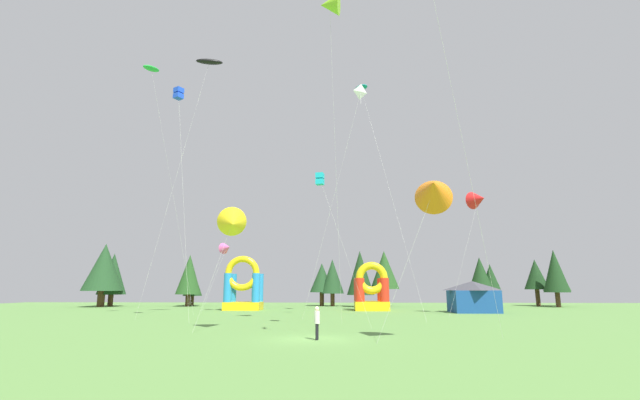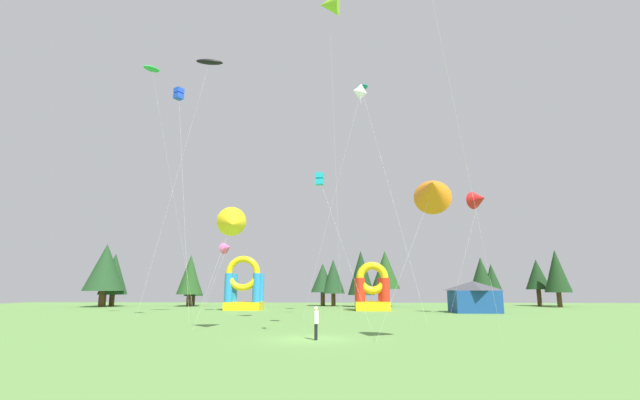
{
  "view_description": "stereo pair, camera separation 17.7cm",
  "coord_description": "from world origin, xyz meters",
  "px_view_note": "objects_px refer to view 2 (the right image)",
  "views": [
    {
      "loc": [
        1.47,
        -26.19,
        2.98
      ],
      "look_at": [
        0.0,
        12.86,
        10.82
      ],
      "focal_mm": 24.35,
      "sensor_mm": 36.0,
      "label": 1
    },
    {
      "loc": [
        1.64,
        -26.18,
        2.98
      ],
      "look_at": [
        0.0,
        12.86,
        10.82
      ],
      "focal_mm": 24.35,
      "sensor_mm": 36.0,
      "label": 2
    }
  ],
  "objects_px": {
    "kite_yellow_delta": "(232,223)",
    "kite_red_delta": "(479,199)",
    "kite_pink_delta": "(227,248)",
    "kite_blue_box": "(179,94)",
    "kite_lime_delta": "(329,5)",
    "festival_tent": "(474,297)",
    "person_near_camera": "(316,320)",
    "kite_black_parafoil": "(210,62)",
    "inflatable_orange_dome": "(372,293)",
    "kite_green_parafoil": "(152,70)",
    "kite_orange_delta": "(432,190)",
    "inflatable_red_slide": "(244,289)",
    "kite_white_diamond": "(361,94)",
    "kite_cyan_box": "(320,179)",
    "kite_teal_parafoil": "(361,88)"
  },
  "relations": [
    {
      "from": "kite_green_parafoil",
      "to": "person_near_camera",
      "type": "distance_m",
      "value": 33.61
    },
    {
      "from": "kite_cyan_box",
      "to": "kite_pink_delta",
      "type": "bearing_deg",
      "value": 120.88
    },
    {
      "from": "kite_green_parafoil",
      "to": "kite_blue_box",
      "type": "relative_size",
      "value": 1.17
    },
    {
      "from": "kite_orange_delta",
      "to": "kite_teal_parafoil",
      "type": "bearing_deg",
      "value": 95.93
    },
    {
      "from": "kite_green_parafoil",
      "to": "kite_orange_delta",
      "type": "height_order",
      "value": "kite_green_parafoil"
    },
    {
      "from": "inflatable_red_slide",
      "to": "festival_tent",
      "type": "xyz_separation_m",
      "value": [
        28.56,
        -4.16,
        -0.82
      ]
    },
    {
      "from": "kite_green_parafoil",
      "to": "inflatable_red_slide",
      "type": "distance_m",
      "value": 28.99
    },
    {
      "from": "kite_pink_delta",
      "to": "inflatable_orange_dome",
      "type": "height_order",
      "value": "kite_pink_delta"
    },
    {
      "from": "kite_orange_delta",
      "to": "kite_pink_delta",
      "type": "bearing_deg",
      "value": 122.19
    },
    {
      "from": "kite_green_parafoil",
      "to": "inflatable_red_slide",
      "type": "bearing_deg",
      "value": 67.97
    },
    {
      "from": "kite_blue_box",
      "to": "kite_lime_delta",
      "type": "distance_m",
      "value": 17.02
    },
    {
      "from": "kite_pink_delta",
      "to": "kite_lime_delta",
      "type": "bearing_deg",
      "value": -59.36
    },
    {
      "from": "kite_pink_delta",
      "to": "kite_green_parafoil",
      "type": "bearing_deg",
      "value": -110.85
    },
    {
      "from": "kite_red_delta",
      "to": "person_near_camera",
      "type": "bearing_deg",
      "value": -127.34
    },
    {
      "from": "inflatable_red_slide",
      "to": "kite_lime_delta",
      "type": "bearing_deg",
      "value": -65.49
    },
    {
      "from": "kite_red_delta",
      "to": "kite_yellow_delta",
      "type": "bearing_deg",
      "value": -142.02
    },
    {
      "from": "kite_white_diamond",
      "to": "festival_tent",
      "type": "xyz_separation_m",
      "value": [
        13.75,
        13.46,
        -19.88
      ]
    },
    {
      "from": "kite_orange_delta",
      "to": "inflatable_orange_dome",
      "type": "distance_m",
      "value": 34.37
    },
    {
      "from": "kite_blue_box",
      "to": "festival_tent",
      "type": "height_order",
      "value": "kite_blue_box"
    },
    {
      "from": "kite_orange_delta",
      "to": "kite_yellow_delta",
      "type": "bearing_deg",
      "value": 153.68
    },
    {
      "from": "kite_red_delta",
      "to": "kite_orange_delta",
      "type": "relative_size",
      "value": 1.43
    },
    {
      "from": "kite_black_parafoil",
      "to": "inflatable_orange_dome",
      "type": "xyz_separation_m",
      "value": [
        18.06,
        15.13,
        -24.57
      ]
    },
    {
      "from": "kite_blue_box",
      "to": "kite_teal_parafoil",
      "type": "height_order",
      "value": "kite_teal_parafoil"
    },
    {
      "from": "person_near_camera",
      "to": "inflatable_orange_dome",
      "type": "bearing_deg",
      "value": 3.92
    },
    {
      "from": "kite_orange_delta",
      "to": "inflatable_red_slide",
      "type": "distance_m",
      "value": 38.75
    },
    {
      "from": "kite_green_parafoil",
      "to": "kite_red_delta",
      "type": "distance_m",
      "value": 37.97
    },
    {
      "from": "person_near_camera",
      "to": "kite_yellow_delta",
      "type": "bearing_deg",
      "value": 69.6
    },
    {
      "from": "kite_blue_box",
      "to": "kite_orange_delta",
      "type": "xyz_separation_m",
      "value": [
        20.69,
        -15.06,
        -13.16
      ]
    },
    {
      "from": "kite_yellow_delta",
      "to": "kite_red_delta",
      "type": "bearing_deg",
      "value": 37.98
    },
    {
      "from": "kite_cyan_box",
      "to": "kite_red_delta",
      "type": "bearing_deg",
      "value": 40.93
    },
    {
      "from": "kite_blue_box",
      "to": "kite_teal_parafoil",
      "type": "relative_size",
      "value": 0.84
    },
    {
      "from": "person_near_camera",
      "to": "kite_blue_box",
      "type": "bearing_deg",
      "value": 61.4
    },
    {
      "from": "kite_pink_delta",
      "to": "kite_blue_box",
      "type": "bearing_deg",
      "value": -94.86
    },
    {
      "from": "kite_orange_delta",
      "to": "inflatable_orange_dome",
      "type": "xyz_separation_m",
      "value": [
        -0.94,
        33.82,
        -6.03
      ]
    },
    {
      "from": "kite_red_delta",
      "to": "kite_white_diamond",
      "type": "bearing_deg",
      "value": -148.89
    },
    {
      "from": "festival_tent",
      "to": "kite_red_delta",
      "type": "bearing_deg",
      "value": -93.55
    },
    {
      "from": "kite_blue_box",
      "to": "kite_yellow_delta",
      "type": "relative_size",
      "value": 2.54
    },
    {
      "from": "kite_white_diamond",
      "to": "person_near_camera",
      "type": "height_order",
      "value": "kite_white_diamond"
    },
    {
      "from": "kite_white_diamond",
      "to": "inflatable_red_slide",
      "type": "xyz_separation_m",
      "value": [
        -14.81,
        17.61,
        -19.06
      ]
    },
    {
      "from": "kite_lime_delta",
      "to": "kite_orange_delta",
      "type": "bearing_deg",
      "value": -53.61
    },
    {
      "from": "kite_black_parafoil",
      "to": "person_near_camera",
      "type": "distance_m",
      "value": 33.02
    },
    {
      "from": "kite_teal_parafoil",
      "to": "kite_orange_delta",
      "type": "height_order",
      "value": "kite_teal_parafoil"
    },
    {
      "from": "festival_tent",
      "to": "kite_orange_delta",
      "type": "bearing_deg",
      "value": -109.96
    },
    {
      "from": "kite_red_delta",
      "to": "kite_yellow_delta",
      "type": "xyz_separation_m",
      "value": [
        -23.27,
        -18.16,
        -5.2
      ]
    },
    {
      "from": "inflatable_orange_dome",
      "to": "kite_green_parafoil",
      "type": "bearing_deg",
      "value": -144.72
    },
    {
      "from": "kite_cyan_box",
      "to": "kite_black_parafoil",
      "type": "relative_size",
      "value": 0.44
    },
    {
      "from": "kite_orange_delta",
      "to": "kite_blue_box",
      "type": "bearing_deg",
      "value": 143.96
    },
    {
      "from": "kite_black_parafoil",
      "to": "person_near_camera",
      "type": "relative_size",
      "value": 14.63
    },
    {
      "from": "festival_tent",
      "to": "person_near_camera",
      "type": "bearing_deg",
      "value": -122.11
    },
    {
      "from": "kite_lime_delta",
      "to": "festival_tent",
      "type": "distance_m",
      "value": 36.4
    }
  ]
}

